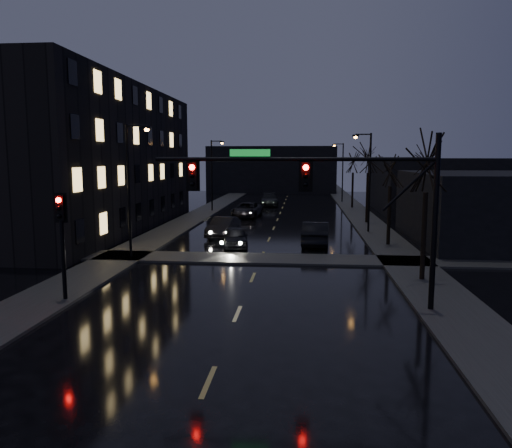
% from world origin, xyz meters
% --- Properties ---
extents(ground, '(160.00, 160.00, 0.00)m').
position_xyz_m(ground, '(0.00, 0.00, 0.00)').
color(ground, black).
rests_on(ground, ground).
extents(sidewalk_left, '(3.00, 140.00, 0.12)m').
position_xyz_m(sidewalk_left, '(-8.50, 35.00, 0.06)').
color(sidewalk_left, '#2D2D2B').
rests_on(sidewalk_left, ground).
extents(sidewalk_right, '(3.00, 140.00, 0.12)m').
position_xyz_m(sidewalk_right, '(8.50, 35.00, 0.06)').
color(sidewalk_right, '#2D2D2B').
rests_on(sidewalk_right, ground).
extents(sidewalk_cross, '(40.00, 3.00, 0.12)m').
position_xyz_m(sidewalk_cross, '(0.00, 18.50, 0.06)').
color(sidewalk_cross, '#2D2D2B').
rests_on(sidewalk_cross, ground).
extents(apartment_block, '(12.00, 30.00, 12.00)m').
position_xyz_m(apartment_block, '(-16.50, 30.00, 6.00)').
color(apartment_block, black).
rests_on(apartment_block, ground).
extents(commercial_right_near, '(10.00, 14.00, 5.00)m').
position_xyz_m(commercial_right_near, '(15.50, 26.00, 2.50)').
color(commercial_right_near, black).
rests_on(commercial_right_near, ground).
extents(commercial_right_far, '(12.00, 18.00, 6.00)m').
position_xyz_m(commercial_right_far, '(17.00, 48.00, 3.00)').
color(commercial_right_far, black).
rests_on(commercial_right_far, ground).
extents(far_block, '(22.00, 10.00, 8.00)m').
position_xyz_m(far_block, '(-3.00, 78.00, 4.00)').
color(far_block, black).
rests_on(far_block, ground).
extents(signal_mast, '(11.11, 0.41, 7.00)m').
position_xyz_m(signal_mast, '(3.85, 9.00, 4.87)').
color(signal_mast, black).
rests_on(signal_mast, ground).
extents(signal_pole_left, '(0.35, 0.41, 4.53)m').
position_xyz_m(signal_pole_left, '(-7.50, 8.99, 3.01)').
color(signal_pole_left, black).
rests_on(signal_pole_left, ground).
extents(tree_near, '(3.52, 3.52, 8.08)m').
position_xyz_m(tree_near, '(8.40, 14.00, 6.22)').
color(tree_near, black).
rests_on(tree_near, ground).
extents(tree_mid_a, '(3.30, 3.30, 7.58)m').
position_xyz_m(tree_mid_a, '(8.40, 24.00, 5.83)').
color(tree_mid_a, black).
rests_on(tree_mid_a, ground).
extents(tree_mid_b, '(3.74, 3.74, 8.59)m').
position_xyz_m(tree_mid_b, '(8.40, 36.00, 6.61)').
color(tree_mid_b, black).
rests_on(tree_mid_b, ground).
extents(tree_far, '(3.43, 3.43, 7.88)m').
position_xyz_m(tree_far, '(8.40, 50.00, 6.06)').
color(tree_far, black).
rests_on(tree_far, ground).
extents(streetlight_l_near, '(1.53, 0.28, 8.00)m').
position_xyz_m(streetlight_l_near, '(-7.58, 18.00, 4.77)').
color(streetlight_l_near, black).
rests_on(streetlight_l_near, ground).
extents(streetlight_l_far, '(1.53, 0.28, 8.00)m').
position_xyz_m(streetlight_l_far, '(-7.58, 45.00, 4.77)').
color(streetlight_l_far, black).
rests_on(streetlight_l_far, ground).
extents(streetlight_r_mid, '(1.53, 0.28, 8.00)m').
position_xyz_m(streetlight_r_mid, '(7.58, 30.00, 4.77)').
color(streetlight_r_mid, black).
rests_on(streetlight_r_mid, ground).
extents(streetlight_r_far, '(1.53, 0.28, 8.00)m').
position_xyz_m(streetlight_r_far, '(7.58, 58.00, 4.77)').
color(streetlight_r_far, black).
rests_on(streetlight_r_far, ground).
extents(oncoming_car_a, '(2.16, 4.21, 1.37)m').
position_xyz_m(oncoming_car_a, '(-2.06, 22.64, 0.69)').
color(oncoming_car_a, black).
rests_on(oncoming_car_a, ground).
extents(oncoming_car_b, '(2.21, 4.75, 1.51)m').
position_xyz_m(oncoming_car_b, '(-3.59, 26.93, 0.75)').
color(oncoming_car_b, black).
rests_on(oncoming_car_b, ground).
extents(oncoming_car_c, '(2.99, 5.62, 1.51)m').
position_xyz_m(oncoming_car_c, '(-3.22, 39.81, 0.75)').
color(oncoming_car_c, black).
rests_on(oncoming_car_c, ground).
extents(oncoming_car_d, '(2.77, 5.66, 1.58)m').
position_xyz_m(oncoming_car_d, '(-1.80, 52.49, 0.79)').
color(oncoming_car_d, black).
rests_on(oncoming_car_d, ground).
extents(lead_car, '(2.04, 5.14, 1.66)m').
position_xyz_m(lead_car, '(3.41, 23.82, 0.83)').
color(lead_car, black).
rests_on(lead_car, ground).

